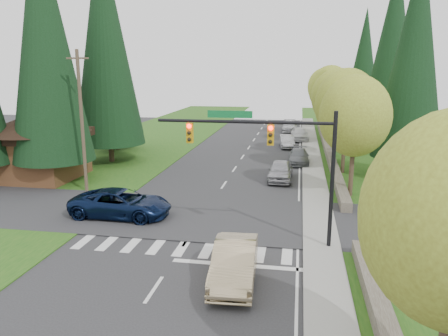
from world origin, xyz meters
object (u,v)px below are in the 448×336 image
(suv_navy, at_px, (121,203))
(parked_car_e, at_px, (290,126))
(parked_car_d, at_px, (300,134))
(parked_car_a, at_px, (281,171))
(parked_car_b, at_px, (299,157))
(sedan_champagne, at_px, (235,262))
(parked_car_c, at_px, (287,141))

(suv_navy, height_order, parked_car_e, suv_navy)
(parked_car_e, bearing_deg, parked_car_d, -81.79)
(suv_navy, relative_size, parked_car_a, 1.30)
(parked_car_b, distance_m, parked_car_d, 13.66)
(parked_car_d, height_order, parked_car_e, parked_car_d)
(suv_navy, relative_size, parked_car_b, 1.32)
(parked_car_e, bearing_deg, sedan_champagne, -92.94)
(sedan_champagne, height_order, parked_car_d, sedan_champagne)
(parked_car_b, height_order, parked_car_d, parked_car_d)
(suv_navy, relative_size, parked_car_e, 1.18)
(sedan_champagne, relative_size, parked_car_c, 1.20)
(sedan_champagne, bearing_deg, suv_navy, 135.82)
(sedan_champagne, bearing_deg, parked_car_c, 84.75)
(parked_car_a, bearing_deg, parked_car_d, 87.13)
(parked_car_c, bearing_deg, suv_navy, -116.34)
(parked_car_a, xyz_separation_m, parked_car_d, (1.40, 20.32, 0.04))
(parked_car_a, xyz_separation_m, parked_car_c, (0.00, 15.10, -0.10))
(parked_car_b, bearing_deg, parked_car_d, 88.70)
(suv_navy, distance_m, parked_car_e, 39.97)
(suv_navy, distance_m, parked_car_c, 27.13)
(sedan_champagne, xyz_separation_m, parked_car_b, (2.51, 23.98, -0.16))
(parked_car_a, bearing_deg, parked_car_e, 91.07)
(suv_navy, height_order, parked_car_b, suv_navy)
(suv_navy, xyz_separation_m, parked_car_b, (10.40, 17.15, -0.17))
(sedan_champagne, distance_m, suv_navy, 10.44)
(parked_car_d, bearing_deg, parked_car_a, -99.07)
(parked_car_b, bearing_deg, parked_car_a, -103.17)
(sedan_champagne, xyz_separation_m, parked_car_d, (2.51, 37.64, -0.00))
(suv_navy, relative_size, parked_car_c, 1.43)
(sedan_champagne, xyz_separation_m, suv_navy, (-7.89, 6.83, 0.01))
(parked_car_c, distance_m, parked_car_d, 5.41)
(parked_car_b, relative_size, parked_car_e, 0.89)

